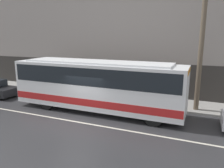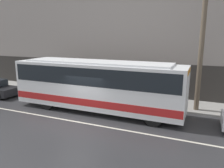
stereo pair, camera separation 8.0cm
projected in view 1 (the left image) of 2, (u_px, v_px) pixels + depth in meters
name	position (u px, v px, depth m)	size (l,w,h in m)	color
ground_plane	(77.00, 122.00, 12.69)	(60.00, 60.00, 0.00)	#2D2D30
sidewalk	(113.00, 97.00, 17.59)	(60.00, 2.92, 0.13)	gray
building_facade	(120.00, 29.00, 17.87)	(60.00, 0.35, 11.35)	gray
lane_stripe	(77.00, 122.00, 12.69)	(54.00, 0.14, 0.01)	beige
transit_bus	(97.00, 83.00, 14.20)	(11.27, 2.52, 3.33)	white
utility_pole_near	(202.00, 42.00, 13.53)	(0.31, 0.31, 8.73)	brown
pedestrian_waiting	(106.00, 87.00, 17.54)	(0.36, 0.36, 1.63)	#1E5933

